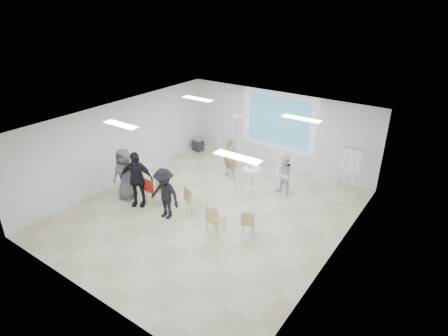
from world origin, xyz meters
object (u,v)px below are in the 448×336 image
Objects in this scene: audience_left at (136,175)px; audience_outer at (125,171)px; player_left at (230,154)px; player_right at (285,173)px; flipchart_easel at (351,160)px; audience_mid at (164,191)px; chair_center at (191,199)px; chair_right_inner at (214,218)px; pedestal_table at (252,177)px; chair_far_left at (134,176)px; av_cart at (198,144)px; laptop at (166,190)px; chair_left_inner at (164,190)px; chair_right_far at (248,221)px; chair_left_mid at (152,189)px.

audience_left reaches higher than audience_outer.
player_left reaches higher than player_right.
audience_mid is at bearing -141.43° from flipchart_easel.
chair_center is 0.97× the size of chair_right_inner.
audience_left is 1.07× the size of audience_outer.
pedestal_table is 0.93× the size of chair_center.
chair_right_inner is at bearing 3.44° from audience_mid.
chair_far_left is (-3.31, -2.49, 0.10)m from pedestal_table.
audience_outer is 4.78m from av_cart.
player_left is 3.54m from audience_mid.
av_cart is at bearing 115.28° from chair_far_left.
player_right is 0.81× the size of audience_outer.
laptop is (-0.57, -2.92, -0.41)m from player_left.
chair_left_inner is at bearing -120.85° from player_right.
chair_center is at bearing 18.14° from chair_far_left.
pedestal_table is at bearing 51.83° from chair_left_inner.
audience_left is (-0.71, -0.57, 0.59)m from laptop.
pedestal_table is 2.88m from chair_right_far.
flipchart_easel is 6.77m from av_cart.
chair_left_mid reaches higher than chair_right_far.
chair_center reaches higher than pedestal_table.
player_right is at bearing 40.55° from chair_left_inner.
chair_left_mid is at bearing 28.26° from laptop.
chair_center is at bearing -105.17° from pedestal_table.
audience_mid is (-0.52, -0.63, 0.41)m from chair_center.
chair_center is 0.48× the size of audience_mid.
chair_right_far reaches higher than laptop.
audience_mid reaches higher than chair_left_mid.
audience_outer is (-0.95, -0.24, 0.47)m from chair_left_mid.
chair_right_far is at bearing 18.61° from chair_far_left.
pedestal_table is 0.47× the size of player_left.
chair_left_mid reaches higher than laptop.
chair_center is at bearing -141.66° from flipchart_easel.
audience_mid is 2.83× the size of av_cart.
audience_left is (-3.62, -3.37, 0.27)m from player_right.
flipchart_easel is at bearing 28.88° from pedestal_table.
audience_outer is (-1.91, -3.41, 0.11)m from player_left.
flipchart_easel reaches higher than player_right.
chair_right_inner reaches higher than chair_left_mid.
chair_right_far is at bearing 6.72° from chair_left_mid.
flipchart_easel is (2.92, 1.61, 0.82)m from pedestal_table.
player_right is 1.80× the size of chair_center.
chair_right_far is at bearing -5.89° from audience_outer.
av_cart is at bearing -68.80° from laptop.
chair_left_mid is at bearing -123.05° from player_right.
pedestal_table is at bearing 55.81° from chair_far_left.
audience_mid reaches higher than chair_center.
audience_mid reaches higher than player_right.
av_cart is at bearing 169.00° from flipchart_easel.
player_right is 1.79× the size of chair_left_inner.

